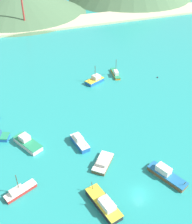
{
  "coord_description": "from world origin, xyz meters",
  "views": [
    {
      "loc": [
        -22.7,
        -32.89,
        49.55
      ],
      "look_at": [
        1.92,
        31.72,
        0.42
      ],
      "focal_mm": 44.5,
      "sensor_mm": 36.0,
      "label": 1
    }
  ],
  "objects_px": {
    "fishing_boat_7": "(20,191)",
    "fishing_boat_10": "(103,163)",
    "fishing_boat_3": "(104,204)",
    "buoy_0": "(157,77)",
    "fishing_boat_8": "(95,80)",
    "fishing_boat_4": "(27,143)",
    "fishing_boat_0": "(166,174)",
    "fishing_boat_5": "(80,142)",
    "fishing_boat_9": "(116,73)"
  },
  "relations": [
    {
      "from": "fishing_boat_3",
      "to": "fishing_boat_0",
      "type": "bearing_deg",
      "value": 8.1
    },
    {
      "from": "fishing_boat_8",
      "to": "fishing_boat_5",
      "type": "bearing_deg",
      "value": -117.53
    },
    {
      "from": "fishing_boat_4",
      "to": "fishing_boat_7",
      "type": "bearing_deg",
      "value": -105.39
    },
    {
      "from": "fishing_boat_9",
      "to": "fishing_boat_10",
      "type": "xyz_separation_m",
      "value": [
        -21.86,
        -41.21,
        -0.1
      ]
    },
    {
      "from": "fishing_boat_8",
      "to": "fishing_boat_9",
      "type": "bearing_deg",
      "value": 14.18
    },
    {
      "from": "fishing_boat_5",
      "to": "fishing_boat_10",
      "type": "relative_size",
      "value": 0.99
    },
    {
      "from": "fishing_boat_10",
      "to": "buoy_0",
      "type": "relative_size",
      "value": 12.2
    },
    {
      "from": "fishing_boat_7",
      "to": "buoy_0",
      "type": "bearing_deg",
      "value": 32.36
    },
    {
      "from": "fishing_boat_5",
      "to": "fishing_boat_7",
      "type": "distance_m",
      "value": 19.93
    },
    {
      "from": "fishing_boat_7",
      "to": "fishing_boat_10",
      "type": "distance_m",
      "value": 20.03
    },
    {
      "from": "fishing_boat_7",
      "to": "buoy_0",
      "type": "xyz_separation_m",
      "value": [
        55.73,
        35.3,
        -0.66
      ]
    },
    {
      "from": "fishing_boat_0",
      "to": "fishing_boat_8",
      "type": "bearing_deg",
      "value": 89.43
    },
    {
      "from": "fishing_boat_8",
      "to": "fishing_boat_9",
      "type": "xyz_separation_m",
      "value": [
        9.19,
        2.32,
        -0.22
      ]
    },
    {
      "from": "fishing_boat_3",
      "to": "buoy_0",
      "type": "xyz_separation_m",
      "value": [
        39.95,
        45.06,
        -0.89
      ]
    },
    {
      "from": "fishing_boat_0",
      "to": "fishing_boat_10",
      "type": "distance_m",
      "value": 15.05
    },
    {
      "from": "fishing_boat_8",
      "to": "fishing_boat_7",
      "type": "bearing_deg",
      "value": -129.01
    },
    {
      "from": "fishing_boat_4",
      "to": "fishing_boat_8",
      "type": "bearing_deg",
      "value": 41.59
    },
    {
      "from": "fishing_boat_4",
      "to": "fishing_boat_9",
      "type": "height_order",
      "value": "fishing_boat_9"
    },
    {
      "from": "fishing_boat_3",
      "to": "fishing_boat_4",
      "type": "height_order",
      "value": "fishing_boat_3"
    },
    {
      "from": "fishing_boat_4",
      "to": "fishing_boat_0",
      "type": "bearing_deg",
      "value": -38.62
    },
    {
      "from": "fishing_boat_3",
      "to": "fishing_boat_7",
      "type": "bearing_deg",
      "value": 148.25
    },
    {
      "from": "buoy_0",
      "to": "fishing_boat_9",
      "type": "bearing_deg",
      "value": 152.22
    },
    {
      "from": "fishing_boat_10",
      "to": "fishing_boat_8",
      "type": "bearing_deg",
      "value": 71.96
    },
    {
      "from": "fishing_boat_5",
      "to": "fishing_boat_7",
      "type": "xyz_separation_m",
      "value": [
        -17.03,
        -10.34,
        -0.2
      ]
    },
    {
      "from": "fishing_boat_8",
      "to": "buoy_0",
      "type": "bearing_deg",
      "value": -12.21
    },
    {
      "from": "fishing_boat_0",
      "to": "fishing_boat_10",
      "type": "relative_size",
      "value": 1.35
    },
    {
      "from": "fishing_boat_3",
      "to": "fishing_boat_9",
      "type": "xyz_separation_m",
      "value": [
        26.07,
        52.38,
        -0.22
      ]
    },
    {
      "from": "fishing_boat_7",
      "to": "fishing_boat_10",
      "type": "height_order",
      "value": "fishing_boat_7"
    },
    {
      "from": "fishing_boat_3",
      "to": "fishing_boat_7",
      "type": "xyz_separation_m",
      "value": [
        -15.77,
        9.76,
        -0.23
      ]
    },
    {
      "from": "fishing_boat_0",
      "to": "fishing_boat_10",
      "type": "bearing_deg",
      "value": 144.08
    },
    {
      "from": "fishing_boat_10",
      "to": "fishing_boat_7",
      "type": "bearing_deg",
      "value": -175.98
    },
    {
      "from": "fishing_boat_0",
      "to": "buoy_0",
      "type": "bearing_deg",
      "value": 61.13
    },
    {
      "from": "fishing_boat_5",
      "to": "fishing_boat_8",
      "type": "height_order",
      "value": "fishing_boat_8"
    },
    {
      "from": "fishing_boat_0",
      "to": "fishing_boat_4",
      "type": "bearing_deg",
      "value": 141.38
    },
    {
      "from": "fishing_boat_7",
      "to": "fishing_boat_9",
      "type": "bearing_deg",
      "value": 45.53
    },
    {
      "from": "fishing_boat_4",
      "to": "fishing_boat_5",
      "type": "distance_m",
      "value": 13.72
    },
    {
      "from": "fishing_boat_0",
      "to": "fishing_boat_3",
      "type": "xyz_separation_m",
      "value": [
        -16.4,
        -2.33,
        0.06
      ]
    },
    {
      "from": "fishing_boat_8",
      "to": "fishing_boat_4",
      "type": "bearing_deg",
      "value": -138.41
    },
    {
      "from": "fishing_boat_3",
      "to": "fishing_boat_4",
      "type": "xyz_separation_m",
      "value": [
        -11.65,
        24.74,
        -0.03
      ]
    },
    {
      "from": "fishing_boat_9",
      "to": "fishing_boat_10",
      "type": "height_order",
      "value": "fishing_boat_9"
    },
    {
      "from": "fishing_boat_4",
      "to": "fishing_boat_9",
      "type": "distance_m",
      "value": 46.76
    },
    {
      "from": "fishing_boat_10",
      "to": "fishing_boat_3",
      "type": "bearing_deg",
      "value": -110.66
    },
    {
      "from": "fishing_boat_7",
      "to": "fishing_boat_8",
      "type": "distance_m",
      "value": 51.86
    },
    {
      "from": "fishing_boat_4",
      "to": "fishing_boat_8",
      "type": "height_order",
      "value": "fishing_boat_8"
    },
    {
      "from": "fishing_boat_7",
      "to": "fishing_boat_5",
      "type": "bearing_deg",
      "value": 31.27
    },
    {
      "from": "fishing_boat_8",
      "to": "buoy_0",
      "type": "relative_size",
      "value": 12.35
    },
    {
      "from": "fishing_boat_7",
      "to": "fishing_boat_0",
      "type": "bearing_deg",
      "value": -13.0
    },
    {
      "from": "buoy_0",
      "to": "fishing_boat_5",
      "type": "bearing_deg",
      "value": -147.17
    },
    {
      "from": "fishing_boat_5",
      "to": "fishing_boat_9",
      "type": "height_order",
      "value": "fishing_boat_9"
    },
    {
      "from": "fishing_boat_3",
      "to": "fishing_boat_5",
      "type": "xyz_separation_m",
      "value": [
        1.26,
        20.1,
        -0.03
      ]
    }
  ]
}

